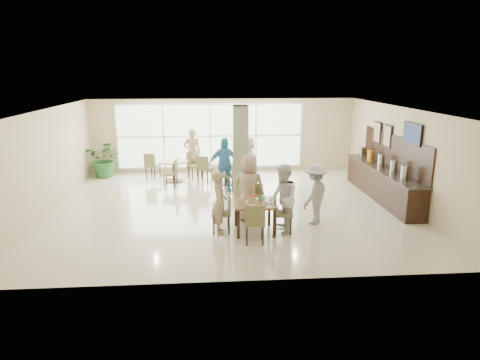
{
  "coord_description": "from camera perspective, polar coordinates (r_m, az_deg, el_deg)",
  "views": [
    {
      "loc": [
        -0.61,
        -11.73,
        3.79
      ],
      "look_at": [
        0.2,
        -1.2,
        1.1
      ],
      "focal_mm": 32.0,
      "sensor_mm": 36.0,
      "label": 1
    }
  ],
  "objects": [
    {
      "name": "potted_plant",
      "position": [
        16.4,
        -17.58,
        2.71
      ],
      "size": [
        1.57,
        1.57,
        1.38
      ],
      "primitive_type": "imported",
      "rotation": [
        0.0,
        0.0,
        -0.33
      ],
      "color": "#245C28",
      "rests_on": "ground"
    },
    {
      "name": "chairs_table_right",
      "position": [
        14.71,
        -1.88,
        1.26
      ],
      "size": [
        1.96,
        1.68,
        0.95
      ],
      "color": "olive",
      "rests_on": "ground"
    },
    {
      "name": "adult_a",
      "position": [
        13.73,
        -2.13,
        2.04
      ],
      "size": [
        1.09,
        0.7,
        1.76
      ],
      "primitive_type": "imported",
      "rotation": [
        0.0,
        0.0,
        0.12
      ],
      "color": "#3F87BE",
      "rests_on": "ground"
    },
    {
      "name": "round_table_left",
      "position": [
        15.24,
        -8.83,
        1.88
      ],
      "size": [
        1.04,
        1.04,
        0.75
      ],
      "color": "brown",
      "rests_on": "ground"
    },
    {
      "name": "adult_b",
      "position": [
        14.64,
        1.04,
        2.6
      ],
      "size": [
        1.04,
        1.65,
        1.65
      ],
      "primitive_type": "imported",
      "rotation": [
        0.0,
        0.0,
        -1.31
      ],
      "color": "white",
      "rests_on": "ground"
    },
    {
      "name": "ground",
      "position": [
        12.34,
        -1.36,
        -3.6
      ],
      "size": [
        10.0,
        10.0,
        0.0
      ],
      "primitive_type": "plane",
      "color": "beige",
      "rests_on": "ground"
    },
    {
      "name": "window_bank",
      "position": [
        16.37,
        -3.99,
        5.86
      ],
      "size": [
        7.0,
        0.04,
        7.0
      ],
      "color": "silver",
      "rests_on": "ground"
    },
    {
      "name": "buffet_counter",
      "position": [
        13.73,
        18.49,
        -0.1
      ],
      "size": [
        0.64,
        4.7,
        1.95
      ],
      "color": "black",
      "rests_on": "ground"
    },
    {
      "name": "column",
      "position": [
        13.19,
        0.06,
        3.85
      ],
      "size": [
        0.45,
        0.45,
        2.8
      ],
      "primitive_type": "cube",
      "color": "#697552",
      "rests_on": "ground"
    },
    {
      "name": "chairs_table_left",
      "position": [
        15.28,
        -8.97,
        1.59
      ],
      "size": [
        2.12,
        1.83,
        0.95
      ],
      "color": "olive",
      "rests_on": "ground"
    },
    {
      "name": "teen_right",
      "position": [
        10.27,
        5.72,
        -2.5
      ],
      "size": [
        0.64,
        0.82,
        1.67
      ],
      "primitive_type": "imported",
      "rotation": [
        0.0,
        0.0,
        -1.57
      ],
      "color": "white",
      "rests_on": "ground"
    },
    {
      "name": "main_table",
      "position": [
        10.28,
        1.95,
        -3.44
      ],
      "size": [
        1.0,
        1.0,
        0.75
      ],
      "color": "brown",
      "rests_on": "ground"
    },
    {
      "name": "room_shell",
      "position": [
        11.93,
        -1.41,
        4.21
      ],
      "size": [
        10.0,
        10.0,
        10.0
      ],
      "color": "white",
      "rests_on": "ground"
    },
    {
      "name": "teen_far",
      "position": [
        10.99,
        1.18,
        -1.04
      ],
      "size": [
        0.98,
        0.78,
        1.77
      ],
      "primitive_type": "imported",
      "rotation": [
        0.0,
        0.0,
        2.73
      ],
      "color": "tan",
      "rests_on": "ground"
    },
    {
      "name": "teen_left",
      "position": [
        10.18,
        -2.77,
        -3.05
      ],
      "size": [
        0.42,
        0.59,
        1.52
      ],
      "primitive_type": "imported",
      "rotation": [
        0.0,
        0.0,
        1.68
      ],
      "color": "tan",
      "rests_on": "ground"
    },
    {
      "name": "tabletop_clutter",
      "position": [
        10.22,
        2.14,
        -2.67
      ],
      "size": [
        0.77,
        0.76,
        0.21
      ],
      "color": "white",
      "rests_on": "main_table"
    },
    {
      "name": "adult_standing",
      "position": [
        15.79,
        -6.38,
        3.66
      ],
      "size": [
        0.7,
        0.5,
        1.8
      ],
      "primitive_type": "imported",
      "rotation": [
        0.0,
        0.0,
        3.26
      ],
      "color": "tan",
      "rests_on": "ground"
    },
    {
      "name": "wall_tv",
      "position": [
        12.54,
        22.01,
        5.74
      ],
      "size": [
        0.06,
        1.0,
        0.58
      ],
      "color": "black",
      "rests_on": "ground"
    },
    {
      "name": "round_table_right",
      "position": [
        14.71,
        -1.83,
        1.72
      ],
      "size": [
        1.19,
        1.19,
        0.75
      ],
      "color": "brown",
      "rests_on": "ground"
    },
    {
      "name": "framed_art_a",
      "position": [
        14.03,
        19.08,
        5.56
      ],
      "size": [
        0.05,
        0.55,
        0.7
      ],
      "color": "black",
      "rests_on": "ground"
    },
    {
      "name": "chairs_main_table",
      "position": [
        10.35,
        1.76,
        -4.39
      ],
      "size": [
        1.98,
        1.98,
        0.95
      ],
      "color": "olive",
      "rests_on": "ground"
    },
    {
      "name": "framed_art_b",
      "position": [
        14.76,
        17.86,
        6.05
      ],
      "size": [
        0.05,
        0.55,
        0.7
      ],
      "color": "black",
      "rests_on": "ground"
    },
    {
      "name": "teen_standing",
      "position": [
        10.98,
        9.96,
        -1.85
      ],
      "size": [
        1.09,
        1.14,
        1.56
      ],
      "primitive_type": "imported",
      "rotation": [
        0.0,
        0.0,
        -2.26
      ],
      "color": "#9C9C9E",
      "rests_on": "ground"
    }
  ]
}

